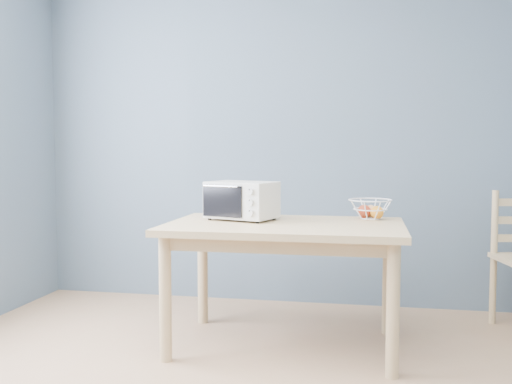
# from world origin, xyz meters

# --- Properties ---
(room) EXTENTS (4.01, 4.51, 2.61)m
(room) POSITION_xyz_m (0.00, 0.00, 1.30)
(room) COLOR tan
(room) RESTS_ON ground
(dining_table) EXTENTS (1.40, 0.90, 0.75)m
(dining_table) POSITION_xyz_m (0.10, 1.22, 0.65)
(dining_table) COLOR tan
(dining_table) RESTS_ON ground
(toaster_oven) EXTENTS (0.48, 0.39, 0.24)m
(toaster_oven) POSITION_xyz_m (-0.21, 1.34, 0.88)
(toaster_oven) COLOR silver
(toaster_oven) RESTS_ON dining_table
(fruit_basket) EXTENTS (0.34, 0.34, 0.13)m
(fruit_basket) POSITION_xyz_m (0.60, 1.52, 0.81)
(fruit_basket) COLOR white
(fruit_basket) RESTS_ON dining_table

